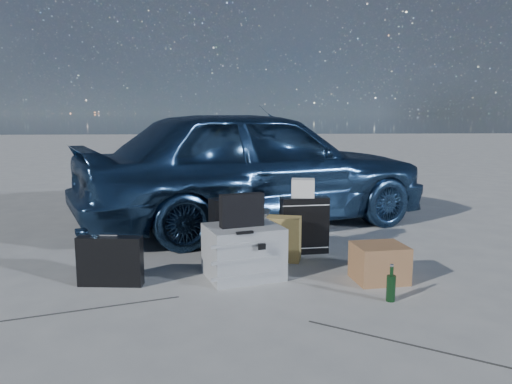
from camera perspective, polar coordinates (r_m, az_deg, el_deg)
ground at (r=4.10m, az=0.82°, el=-10.55°), size 60.00×60.00×0.00m
car at (r=6.06m, az=-0.09°, el=2.92°), size 4.63×3.19×1.46m
pelican_case at (r=4.23m, az=-1.45°, el=-6.81°), size 0.72×0.65×0.44m
laptop_bag at (r=4.13m, az=-1.63°, el=-2.10°), size 0.38×0.20×0.28m
briefcase at (r=4.19m, az=-16.33°, el=-7.60°), size 0.52×0.17×0.40m
suitcase_left at (r=4.72m, az=-2.51°, el=-4.18°), size 0.48×0.34×0.59m
suitcase_right at (r=4.96m, az=5.53°, el=-3.78°), size 0.48×0.22×0.56m
white_carton at (r=4.90m, az=5.40°, el=0.46°), size 0.25×0.21×0.18m
duffel_bag at (r=5.08m, az=-1.13°, el=-4.80°), size 0.67×0.35×0.32m
flat_box_white at (r=5.04m, az=-0.94°, el=-2.61°), size 0.46×0.38×0.07m
flat_box_black at (r=5.01m, az=-0.77°, el=-1.94°), size 0.29×0.25×0.05m
kraft_bag at (r=4.70m, az=3.16°, el=-5.36°), size 0.35×0.27×0.42m
cardboard_box at (r=4.27m, az=13.91°, el=-7.86°), size 0.44×0.40×0.31m
plastic_bag at (r=4.61m, az=12.40°, el=-7.51°), size 0.35×0.33×0.16m
green_bottle at (r=3.85m, az=15.18°, el=-10.08°), size 0.09×0.09×0.27m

